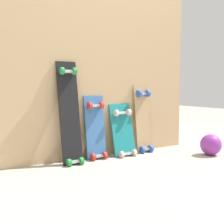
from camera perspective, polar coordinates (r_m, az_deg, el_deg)
ground_plane at (r=2.83m, az=-0.76°, el=-8.53°), size 12.00×12.00×0.00m
plywood_wall_panel at (r=2.82m, az=-1.52°, el=10.69°), size 1.92×0.04×1.88m
skateboard_black at (r=2.54m, az=-8.09°, el=-0.85°), size 0.18×0.22×0.94m
skateboard_blue at (r=2.70m, az=-3.18°, el=-3.64°), size 0.19×0.15×0.64m
skateboard_teal at (r=2.84m, az=2.19°, el=-4.13°), size 0.23×0.20×0.56m
skateboard_natural at (r=2.99m, az=5.98°, el=-1.81°), size 0.17×0.15×0.73m
rubber_ball at (r=3.01m, az=18.49°, el=-5.98°), size 0.20×0.20×0.20m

